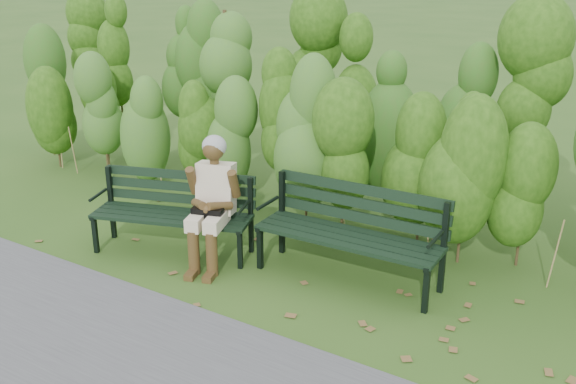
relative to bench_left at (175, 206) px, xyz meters
The scene contains 6 objects.
ground 1.25m from the bench_left, ahead, with size 80.00×80.00×0.00m, color #2F521A.
hedge_band 2.38m from the bench_left, 59.31° to the left, with size 11.04×1.67×2.42m.
leaf_litter 1.20m from the bench_left, ahead, with size 5.99×2.08×0.01m.
bench_left is the anchor object (origin of this frame).
bench_right 1.94m from the bench_left, 13.33° to the left, with size 1.85×0.67×0.91m.
seated_woman 0.57m from the bench_left, ahead, with size 0.61×0.85×1.32m.
Camera 1 is at (3.41, -5.03, 3.12)m, focal length 42.00 mm.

